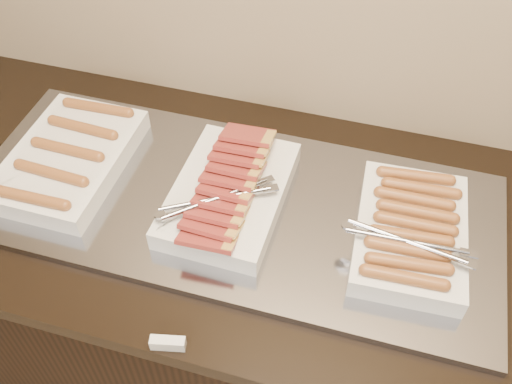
{
  "coord_description": "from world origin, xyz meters",
  "views": [
    {
      "loc": [
        0.27,
        1.34,
        1.89
      ],
      "look_at": [
        0.05,
        2.13,
        0.97
      ],
      "focal_mm": 40.0,
      "sensor_mm": 36.0,
      "label": 1
    }
  ],
  "objects_px": {
    "warming_tray": "(230,204)",
    "dish_right": "(410,232)",
    "dish_left": "(69,158)",
    "counter": "(241,309)",
    "dish_center": "(228,192)"
  },
  "relations": [
    {
      "from": "dish_center",
      "to": "dish_right",
      "type": "xyz_separation_m",
      "value": [
        0.4,
        -0.0,
        -0.0
      ]
    },
    {
      "from": "counter",
      "to": "dish_right",
      "type": "xyz_separation_m",
      "value": [
        0.38,
        -0.0,
        0.5
      ]
    },
    {
      "from": "warming_tray",
      "to": "dish_left",
      "type": "relative_size",
      "value": 3.22
    },
    {
      "from": "warming_tray",
      "to": "dish_right",
      "type": "height_order",
      "value": "dish_right"
    },
    {
      "from": "dish_left",
      "to": "dish_right",
      "type": "relative_size",
      "value": 1.08
    },
    {
      "from": "counter",
      "to": "dish_right",
      "type": "height_order",
      "value": "dish_right"
    },
    {
      "from": "dish_left",
      "to": "dish_right",
      "type": "bearing_deg",
      "value": 0.09
    },
    {
      "from": "counter",
      "to": "dish_right",
      "type": "distance_m",
      "value": 0.63
    },
    {
      "from": "warming_tray",
      "to": "dish_center",
      "type": "xyz_separation_m",
      "value": [
        -0.0,
        -0.0,
        0.05
      ]
    },
    {
      "from": "counter",
      "to": "dish_left",
      "type": "bearing_deg",
      "value": -180.0
    },
    {
      "from": "dish_left",
      "to": "warming_tray",
      "type": "bearing_deg",
      "value": 0.4
    },
    {
      "from": "warming_tray",
      "to": "dish_right",
      "type": "xyz_separation_m",
      "value": [
        0.4,
        -0.0,
        0.04
      ]
    },
    {
      "from": "warming_tray",
      "to": "dish_right",
      "type": "relative_size",
      "value": 3.48
    },
    {
      "from": "dish_left",
      "to": "dish_right",
      "type": "height_order",
      "value": "dish_right"
    },
    {
      "from": "counter",
      "to": "dish_center",
      "type": "bearing_deg",
      "value": -166.67
    }
  ]
}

